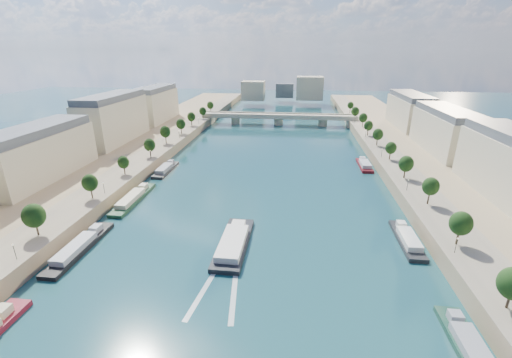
# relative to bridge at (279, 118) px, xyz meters

# --- Properties ---
(ground) EXTENTS (700.00, 700.00, 0.00)m
(ground) POSITION_rel_bridge_xyz_m (0.00, -117.44, -5.08)
(ground) COLOR #0C2B38
(ground) RESTS_ON ground
(quay_left) EXTENTS (44.00, 520.00, 5.00)m
(quay_left) POSITION_rel_bridge_xyz_m (-72.00, -117.44, -2.58)
(quay_left) COLOR #9E8460
(quay_left) RESTS_ON ground
(quay_right) EXTENTS (44.00, 520.00, 5.00)m
(quay_right) POSITION_rel_bridge_xyz_m (72.00, -117.44, -2.58)
(quay_right) COLOR #9E8460
(quay_right) RESTS_ON ground
(pave_left) EXTENTS (14.00, 520.00, 0.10)m
(pave_left) POSITION_rel_bridge_xyz_m (-57.00, -117.44, -0.03)
(pave_left) COLOR gray
(pave_left) RESTS_ON quay_left
(pave_right) EXTENTS (14.00, 520.00, 0.10)m
(pave_right) POSITION_rel_bridge_xyz_m (57.00, -117.44, -0.03)
(pave_right) COLOR gray
(pave_right) RESTS_ON quay_right
(trees_left) EXTENTS (4.80, 268.80, 8.26)m
(trees_left) POSITION_rel_bridge_xyz_m (-55.00, -115.44, 5.39)
(trees_left) COLOR #382B1E
(trees_left) RESTS_ON ground
(trees_right) EXTENTS (4.80, 268.80, 8.26)m
(trees_right) POSITION_rel_bridge_xyz_m (55.00, -107.44, 5.39)
(trees_right) COLOR #382B1E
(trees_right) RESTS_ON ground
(lamps_left) EXTENTS (0.36, 200.36, 4.28)m
(lamps_left) POSITION_rel_bridge_xyz_m (-52.50, -127.44, 2.70)
(lamps_left) COLOR black
(lamps_left) RESTS_ON ground
(lamps_right) EXTENTS (0.36, 200.36, 4.28)m
(lamps_right) POSITION_rel_bridge_xyz_m (52.50, -112.44, 2.70)
(lamps_right) COLOR black
(lamps_right) RESTS_ON ground
(buildings_left) EXTENTS (16.00, 226.00, 23.20)m
(buildings_left) POSITION_rel_bridge_xyz_m (-85.00, -105.44, 11.37)
(buildings_left) COLOR #C0B694
(buildings_left) RESTS_ON ground
(buildings_right) EXTENTS (16.00, 226.00, 23.20)m
(buildings_right) POSITION_rel_bridge_xyz_m (85.00, -105.44, 11.37)
(buildings_right) COLOR #C0B694
(buildings_right) RESTS_ON ground
(skyline) EXTENTS (79.00, 42.00, 22.00)m
(skyline) POSITION_rel_bridge_xyz_m (3.19, 102.08, 9.57)
(skyline) COLOR #C0B694
(skyline) RESTS_ON ground
(bridge) EXTENTS (112.00, 12.00, 8.15)m
(bridge) POSITION_rel_bridge_xyz_m (0.00, 0.00, 0.00)
(bridge) COLOR #C1B79E
(bridge) RESTS_ON ground
(tour_barge) EXTENTS (8.16, 27.52, 3.76)m
(tour_barge) POSITION_rel_bridge_xyz_m (-3.65, -167.71, -4.05)
(tour_barge) COLOR black
(tour_barge) RESTS_ON ground
(wake) EXTENTS (10.76, 25.97, 0.04)m
(wake) POSITION_rel_bridge_xyz_m (-3.65, -184.31, -5.06)
(wake) COLOR silver
(wake) RESTS_ON ground
(moored_barges_left) EXTENTS (5.00, 153.14, 3.60)m
(moored_barges_left) POSITION_rel_bridge_xyz_m (-45.50, -172.80, -4.24)
(moored_barges_left) COLOR #1E1C3F
(moored_barges_left) RESTS_ON ground
(moored_barges_right) EXTENTS (5.00, 159.01, 3.60)m
(moored_barges_right) POSITION_rel_bridge_xyz_m (45.50, -172.99, -4.24)
(moored_barges_right) COLOR black
(moored_barges_right) RESTS_ON ground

